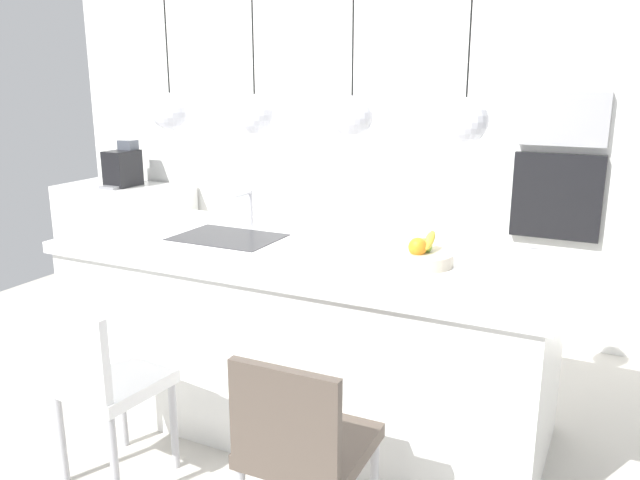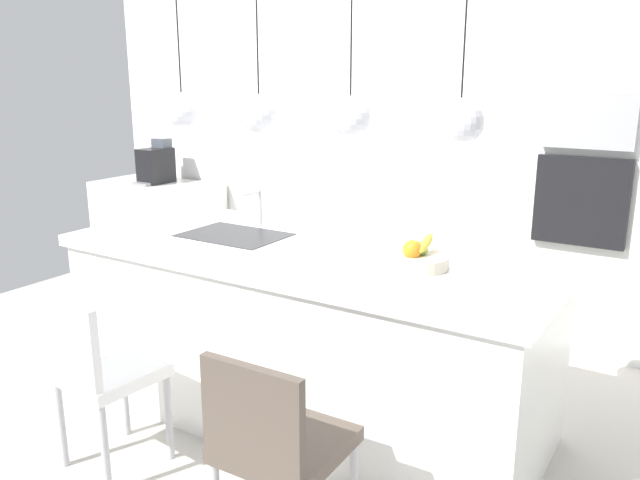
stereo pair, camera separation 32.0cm
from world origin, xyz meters
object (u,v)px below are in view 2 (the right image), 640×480
chair_middle (276,441)px  oven (581,201)px  chair_near (99,369)px  microwave (590,121)px  coffee_machine (156,164)px  fruit_bowl (417,258)px

chair_middle → oven: bearing=77.0°
chair_near → chair_middle: 1.00m
microwave → chair_near: (-1.57, -2.49, -1.03)m
coffee_machine → oven: oven is taller
oven → chair_near: (-1.57, -2.49, -0.53)m
oven → chair_near: oven is taller
fruit_bowl → chair_middle: bearing=-100.5°
fruit_bowl → chair_near: size_ratio=0.34×
oven → chair_middle: size_ratio=0.66×
microwave → coffee_machine: bearing=-175.1°
microwave → chair_middle: bearing=-103.0°
coffee_machine → microwave: 3.48m
chair_middle → coffee_machine: bearing=142.5°
coffee_machine → chair_middle: coffee_machine is taller
fruit_bowl → coffee_machine: 3.30m
fruit_bowl → chair_middle: 1.04m
fruit_bowl → chair_middle: size_ratio=0.35×
microwave → chair_near: bearing=-122.3°
coffee_machine → chair_near: 2.93m
microwave → chair_middle: size_ratio=0.64×
fruit_bowl → oven: 1.66m
fruit_bowl → chair_near: 1.54m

